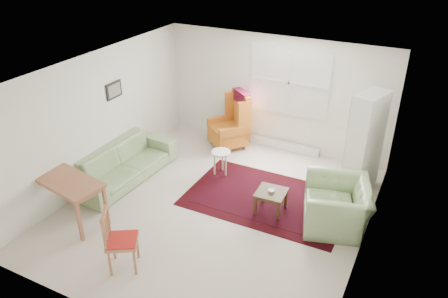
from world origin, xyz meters
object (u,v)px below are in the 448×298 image
at_px(coffee_table, 271,201).
at_px(desk_chair, 122,240).
at_px(cabinet, 365,142).
at_px(sofa, 123,157).
at_px(stool, 221,163).
at_px(wingback_chair, 228,121).
at_px(desk, 71,200).
at_px(armchair, 337,201).

height_order(coffee_table, desk_chair, desk_chair).
bearing_deg(cabinet, coffee_table, -110.42).
relative_size(sofa, stool, 4.51).
distance_m(wingback_chair, cabinet, 3.01).
bearing_deg(cabinet, stool, -145.08).
distance_m(sofa, desk_chair, 2.56).
relative_size(sofa, desk, 1.84).
relative_size(armchair, coffee_table, 2.36).
bearing_deg(stool, desk, -121.92).
distance_m(stool, desk_chair, 3.02).
height_order(armchair, desk_chair, desk_chair).
bearing_deg(cabinet, sofa, -139.29).
bearing_deg(sofa, desk_chair, -139.12).
height_order(sofa, wingback_chair, wingback_chair).
distance_m(sofa, cabinet, 4.59).
height_order(sofa, coffee_table, sofa).
bearing_deg(coffee_table, armchair, 7.48).
xyz_separation_m(wingback_chair, stool, (0.41, -1.13, -0.38)).
distance_m(sofa, armchair, 4.10).
height_order(stool, desk, desk).
bearing_deg(coffee_table, wingback_chair, 133.32).
bearing_deg(sofa, cabinet, -64.02).
xyz_separation_m(wingback_chair, desk_chair, (0.36, -4.14, -0.14)).
bearing_deg(armchair, wingback_chair, -138.10).
distance_m(armchair, wingback_chair, 3.36).
xyz_separation_m(sofa, desk_chair, (1.58, -2.02, 0.03)).
relative_size(sofa, cabinet, 1.22).
bearing_deg(desk, wingback_chair, 72.55).
relative_size(wingback_chair, desk_chair, 1.29).
bearing_deg(sofa, desk, -174.11).
xyz_separation_m(armchair, coffee_table, (-1.09, -0.14, -0.25)).
xyz_separation_m(sofa, armchair, (4.09, 0.39, -0.01)).
bearing_deg(wingback_chair, cabinet, 32.76).
bearing_deg(stool, sofa, -148.62).
distance_m(sofa, stool, 1.92).
height_order(armchair, wingback_chair, wingback_chair).
bearing_deg(desk, sofa, 93.10).
height_order(coffee_table, desk, desk).
xyz_separation_m(cabinet, desk, (-4.12, -3.29, -0.55)).
bearing_deg(wingback_chair, stool, -31.03).
height_order(sofa, desk_chair, desk_chair).
xyz_separation_m(armchair, desk_chair, (-2.50, -2.41, 0.04)).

